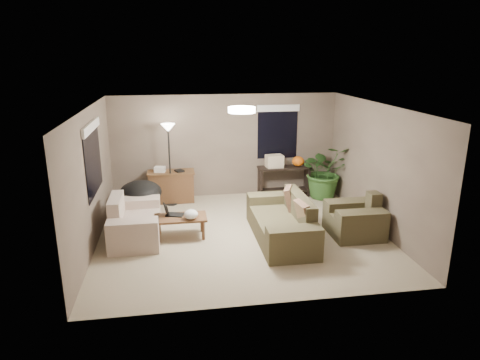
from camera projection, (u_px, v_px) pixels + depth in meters
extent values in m
plane|color=tan|center=(242.00, 234.00, 8.46)|extent=(5.50, 5.50, 0.00)
plane|color=white|center=(242.00, 107.00, 7.75)|extent=(5.50, 5.50, 0.00)
plane|color=#756556|center=(225.00, 146.00, 10.47)|extent=(5.50, 0.00, 5.50)
plane|color=#756556|center=(271.00, 222.00, 5.74)|extent=(5.50, 0.00, 5.50)
plane|color=#756556|center=(91.00, 179.00, 7.69)|extent=(0.00, 5.00, 5.00)
plane|color=#756556|center=(378.00, 167.00, 8.52)|extent=(0.00, 5.00, 5.00)
cube|color=#47422B|center=(281.00, 228.00, 8.19)|extent=(0.95, 1.48, 0.42)
cube|color=#46412A|center=(300.00, 206.00, 8.13)|extent=(0.22, 1.48, 0.43)
cube|color=#49432C|center=(294.00, 244.00, 7.30)|extent=(0.95, 0.36, 0.60)
cube|color=brown|center=(270.00, 207.00, 9.04)|extent=(0.95, 0.36, 0.60)
cube|color=#8C7251|center=(304.00, 214.00, 7.69)|extent=(0.29, 0.48, 0.47)
cube|color=#8C7251|center=(290.00, 198.00, 8.54)|extent=(0.38, 0.50, 0.47)
cube|color=beige|center=(136.00, 228.00, 8.21)|extent=(0.90, 0.88, 0.42)
cube|color=beige|center=(116.00, 208.00, 8.04)|extent=(0.22, 0.88, 0.43)
cube|color=beige|center=(133.00, 236.00, 7.60)|extent=(0.90, 0.36, 0.60)
cube|color=beige|center=(138.00, 212.00, 8.78)|extent=(0.90, 0.36, 0.60)
cube|color=#4B442D|center=(354.00, 224.00, 8.36)|extent=(0.95, 0.28, 0.42)
cube|color=brown|center=(373.00, 203.00, 8.30)|extent=(0.22, 0.28, 0.43)
cube|color=#47412A|center=(361.00, 226.00, 8.04)|extent=(0.95, 0.36, 0.60)
cube|color=#4A442C|center=(348.00, 214.00, 8.64)|extent=(0.95, 0.36, 0.60)
cube|color=brown|center=(180.00, 218.00, 8.20)|extent=(1.00, 0.55, 0.04)
cylinder|color=brown|center=(159.00, 233.00, 8.01)|extent=(0.06, 0.06, 0.38)
cylinder|color=brown|center=(203.00, 230.00, 8.13)|extent=(0.06, 0.06, 0.38)
cylinder|color=brown|center=(159.00, 225.00, 8.38)|extent=(0.06, 0.06, 0.38)
cylinder|color=brown|center=(202.00, 223.00, 8.51)|extent=(0.06, 0.06, 0.38)
cube|color=black|center=(175.00, 215.00, 8.27)|extent=(0.38, 0.32, 0.02)
cube|color=black|center=(166.00, 209.00, 8.21)|extent=(0.13, 0.24, 0.22)
ellipsoid|color=white|center=(191.00, 214.00, 8.05)|extent=(0.27, 0.24, 0.18)
cube|color=brown|center=(172.00, 187.00, 10.21)|extent=(1.05, 0.45, 0.71)
cube|color=brown|center=(171.00, 172.00, 10.10)|extent=(1.10, 0.50, 0.04)
cube|color=silver|center=(160.00, 169.00, 10.04)|extent=(0.28, 0.24, 0.12)
cube|color=black|center=(179.00, 171.00, 10.07)|extent=(0.25, 0.27, 0.04)
cube|color=black|center=(284.00, 167.00, 10.52)|extent=(1.30, 0.40, 0.04)
cube|color=black|center=(260.00, 183.00, 10.53)|extent=(0.05, 0.38, 0.71)
cube|color=black|center=(307.00, 181.00, 10.71)|extent=(0.05, 0.38, 0.71)
cube|color=black|center=(283.00, 190.00, 10.68)|extent=(1.25, 0.36, 0.03)
ellipsoid|color=orange|center=(298.00, 161.00, 10.53)|extent=(0.30, 0.30, 0.24)
cube|color=beige|center=(274.00, 161.00, 10.43)|extent=(0.43, 0.33, 0.30)
cylinder|color=black|center=(142.00, 210.00, 9.33)|extent=(0.60, 0.60, 0.30)
ellipsoid|color=black|center=(141.00, 192.00, 9.22)|extent=(1.16, 1.16, 0.50)
cylinder|color=black|center=(172.00, 204.00, 10.12)|extent=(0.28, 0.28, 0.02)
cylinder|color=black|center=(170.00, 167.00, 9.87)|extent=(0.04, 0.04, 1.78)
cone|color=white|center=(168.00, 128.00, 9.61)|extent=(0.32, 0.32, 0.18)
cylinder|color=white|center=(242.00, 110.00, 7.77)|extent=(0.50, 0.50, 0.10)
imported|color=#2D5923|center=(325.00, 177.00, 10.47)|extent=(1.21, 1.34, 1.05)
cube|color=tan|center=(348.00, 223.00, 8.97)|extent=(0.32, 0.32, 0.03)
cylinder|color=tan|center=(349.00, 212.00, 8.90)|extent=(0.12, 0.12, 0.44)
cube|color=tan|center=(349.00, 201.00, 8.84)|extent=(0.22, 0.22, 0.03)
cube|color=black|center=(93.00, 159.00, 7.89)|extent=(0.01, 1.50, 1.30)
cube|color=white|center=(91.00, 127.00, 7.73)|extent=(0.05, 1.56, 0.16)
cube|color=black|center=(277.00, 132.00, 10.57)|extent=(1.00, 0.01, 1.30)
cube|color=white|center=(278.00, 108.00, 10.38)|extent=(1.06, 0.05, 0.16)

